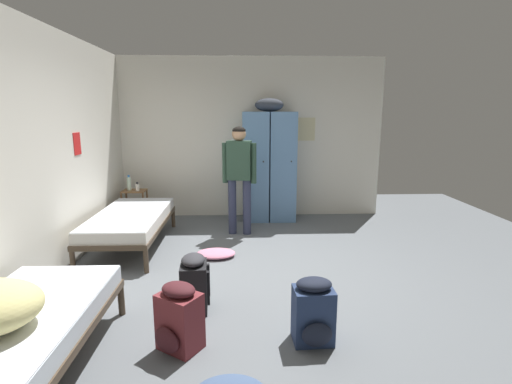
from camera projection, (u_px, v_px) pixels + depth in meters
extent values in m
plane|color=slate|center=(257.00, 280.00, 4.30)|extent=(8.91, 8.91, 0.00)
cube|color=silver|center=(251.00, 138.00, 6.77)|extent=(4.63, 0.06, 2.78)
cube|color=silver|center=(35.00, 157.00, 3.93)|extent=(0.06, 5.57, 2.78)
cube|color=beige|center=(299.00, 129.00, 6.73)|extent=(0.55, 0.01, 0.40)
cube|color=red|center=(77.00, 144.00, 4.87)|extent=(0.01, 0.20, 0.28)
cube|color=#5B84B2|center=(255.00, 167.00, 6.56)|extent=(0.44, 0.52, 1.85)
cylinder|color=black|center=(263.00, 162.00, 6.27)|extent=(0.02, 0.03, 0.02)
cube|color=#5B84B2|center=(282.00, 167.00, 6.58)|extent=(0.44, 0.52, 1.85)
cylinder|color=black|center=(291.00, 161.00, 6.29)|extent=(0.02, 0.03, 0.02)
ellipsoid|color=#333842|center=(269.00, 105.00, 6.36)|extent=(0.48, 0.36, 0.22)
cylinder|color=brown|center=(122.00, 210.00, 6.30)|extent=(0.03, 0.03, 0.55)
cylinder|color=brown|center=(144.00, 209.00, 6.31)|extent=(0.03, 0.03, 0.55)
cylinder|color=brown|center=(127.00, 206.00, 6.56)|extent=(0.03, 0.03, 0.55)
cylinder|color=brown|center=(148.00, 205.00, 6.58)|extent=(0.03, 0.03, 0.55)
cube|color=brown|center=(136.00, 212.00, 6.46)|extent=(0.38, 0.30, 0.02)
cube|color=brown|center=(134.00, 191.00, 6.38)|extent=(0.38, 0.30, 0.02)
cylinder|color=#473828|center=(29.00, 302.00, 3.51)|extent=(0.06, 0.06, 0.28)
cylinder|color=#473828|center=(121.00, 300.00, 3.54)|extent=(0.06, 0.06, 0.28)
cube|color=#473828|center=(15.00, 344.00, 2.59)|extent=(0.90, 1.90, 0.06)
cube|color=silver|center=(13.00, 330.00, 2.57)|extent=(0.87, 1.84, 0.14)
cube|color=silver|center=(12.00, 320.00, 2.56)|extent=(0.86, 1.82, 0.01)
cylinder|color=#473828|center=(73.00, 262.00, 4.44)|extent=(0.06, 0.06, 0.28)
cylinder|color=#473828|center=(146.00, 261.00, 4.47)|extent=(0.06, 0.06, 0.28)
cylinder|color=#473828|center=(121.00, 219.00, 6.24)|extent=(0.06, 0.06, 0.28)
cylinder|color=#473828|center=(173.00, 218.00, 6.27)|extent=(0.06, 0.06, 0.28)
cube|color=#473828|center=(131.00, 225.00, 5.32)|extent=(0.90, 1.90, 0.06)
cube|color=silver|center=(130.00, 218.00, 5.30)|extent=(0.87, 1.84, 0.14)
cube|color=silver|center=(130.00, 213.00, 5.28)|extent=(0.86, 1.82, 0.01)
cylinder|color=#2D334C|center=(247.00, 207.00, 5.85)|extent=(0.12, 0.12, 0.85)
cylinder|color=#2D334C|center=(232.00, 207.00, 5.88)|extent=(0.12, 0.12, 0.85)
cube|color=#284233|center=(239.00, 160.00, 5.71)|extent=(0.38, 0.26, 0.58)
cylinder|color=#284233|center=(254.00, 163.00, 5.70)|extent=(0.08, 0.08, 0.60)
cylinder|color=#284233|center=(225.00, 163.00, 5.75)|extent=(0.08, 0.08, 0.60)
sphere|color=tan|center=(239.00, 134.00, 5.64)|extent=(0.21, 0.21, 0.21)
ellipsoid|color=black|center=(239.00, 130.00, 5.62)|extent=(0.20, 0.20, 0.11)
cylinder|color=silver|center=(129.00, 184.00, 6.37)|extent=(0.07, 0.07, 0.22)
cylinder|color=#2666B2|center=(129.00, 176.00, 6.35)|extent=(0.04, 0.04, 0.03)
cylinder|color=white|center=(137.00, 187.00, 6.33)|extent=(0.06, 0.06, 0.11)
cylinder|color=black|center=(137.00, 183.00, 6.32)|extent=(0.03, 0.03, 0.03)
cube|color=black|center=(194.00, 287.00, 3.62)|extent=(0.26, 0.34, 0.46)
ellipsoid|color=#2D2D33|center=(178.00, 296.00, 3.62)|extent=(0.10, 0.24, 0.20)
ellipsoid|color=#2D2D33|center=(193.00, 260.00, 3.56)|extent=(0.23, 0.30, 0.10)
cube|color=black|center=(209.00, 280.00, 3.71)|extent=(0.03, 0.05, 0.32)
cube|color=black|center=(208.00, 288.00, 3.54)|extent=(0.03, 0.05, 0.32)
cube|color=navy|center=(313.00, 315.00, 3.11)|extent=(0.33, 0.26, 0.46)
ellipsoid|color=black|center=(317.00, 335.00, 2.98)|extent=(0.24, 0.09, 0.20)
ellipsoid|color=black|center=(314.00, 284.00, 3.05)|extent=(0.30, 0.23, 0.10)
cube|color=black|center=(299.00, 305.00, 3.23)|extent=(0.05, 0.03, 0.32)
cube|color=black|center=(320.00, 304.00, 3.24)|extent=(0.05, 0.03, 0.32)
cube|color=maroon|center=(180.00, 321.00, 3.02)|extent=(0.40, 0.38, 0.46)
ellipsoid|color=#42191E|center=(167.00, 340.00, 2.91)|extent=(0.24, 0.20, 0.20)
ellipsoid|color=#42191E|center=(178.00, 290.00, 2.96)|extent=(0.36, 0.34, 0.10)
cube|color=black|center=(183.00, 308.00, 3.17)|extent=(0.05, 0.05, 0.32)
cube|color=black|center=(200.00, 314.00, 3.08)|extent=(0.05, 0.05, 0.32)
ellipsoid|color=pink|center=(216.00, 253.00, 4.99)|extent=(0.50, 0.37, 0.09)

